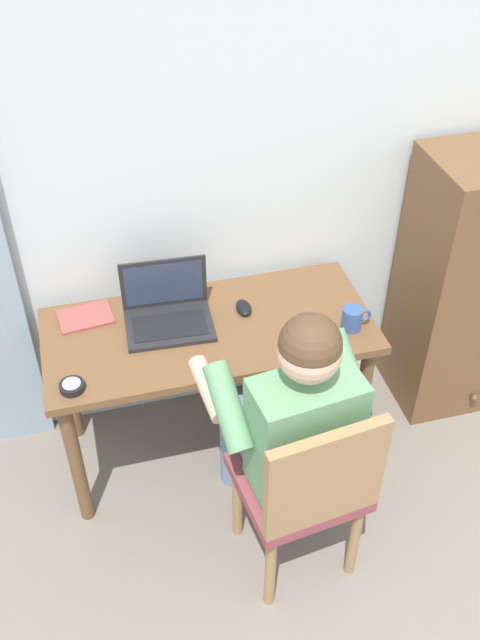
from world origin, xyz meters
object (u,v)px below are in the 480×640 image
Objects in this scene: desk at (210,347)px; laptop at (167,311)px; notebook_pad at (86,317)px; coffee_mug at (353,318)px; computer_mouse at (244,308)px; desk_clock at (72,386)px; person_seated at (288,414)px; dresser at (473,284)px; chair at (307,487)px.

laptop is at bearing 151.04° from desk.
coffee_mug is at bearing -23.99° from notebook_pad.
notebook_pad is at bearing 162.67° from laptop.
desk is 0.21m from computer_mouse.
desk is at bearing 165.32° from coffee_mug.
desk is 3.66× the size of laptop.
laptop reaches higher than computer_mouse.
laptop reaches higher than desk.
desk_clock is at bearing -108.18° from notebook_pad.
notebook_pad is at bearing 133.42° from person_seated.
computer_mouse is 0.75m from desk_clock.
dresser is (1.22, 0.09, 0.02)m from desk.
desk_clock is at bearing -176.69° from coffee_mug.
computer_mouse is (0.16, 0.07, 0.12)m from desk.
desk_clock is at bearing 158.23° from person_seated.
coffee_mug reaches higher than notebook_pad.
laptop is 3.53× the size of computer_mouse.
coffee_mug reaches higher than desk.
chair reaches higher than coffee_mug.
computer_mouse is at bearing 91.34° from person_seated.
dresser is 13.90× the size of desk_clock.
computer_mouse reaches higher than notebook_pad.
coffee_mug is (1.00, -0.32, 0.04)m from notebook_pad.
desk is 14.38× the size of desk_clock.
person_seated is at bearing -136.68° from coffee_mug.
dresser reaches higher than notebook_pad.
desk is at bearing 20.60° from desk_clock.
dresser reaches higher than laptop.
dresser is 5.96× the size of notebook_pad.
desk is at bearing -157.41° from computer_mouse.
person_seated is 0.51m from coffee_mug.
dresser is at bearing 0.30° from laptop.
person_seated reaches higher than desk_clock.
desk is 0.58m from coffee_mug.
dresser is 3.54× the size of laptop.
dresser is 1.40× the size of chair.
coffee_mug is (0.35, 0.53, 0.26)m from chair.
coffee_mug is at bearing -28.54° from computer_mouse.
desk_clock is (-0.74, 0.47, 0.22)m from chair.
dresser is 1.28m from chair.
laptop reaches higher than notebook_pad.
desk_clock is 0.43× the size of notebook_pad.
desk_clock is (-0.72, 0.29, 0.04)m from person_seated.
chair reaches higher than desk.
notebook_pad is (0.08, 0.38, -0.01)m from desk_clock.
person_seated is 0.66m from laptop.
laptop is at bearing 119.11° from person_seated.
chair is 1.10m from notebook_pad.
computer_mouse reaches higher than desk.
desk is 0.23m from laptop.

